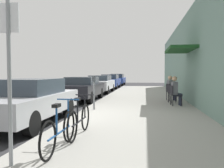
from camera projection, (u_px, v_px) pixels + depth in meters
ground_plane at (74, 118)px, 8.03m from camera, size 60.00×60.00×0.00m
sidewalk_slab at (141, 109)px, 9.68m from camera, size 4.50×32.00×0.12m
building_facade at (201, 54)px, 9.25m from camera, size 1.40×32.00×4.63m
parked_car_0 at (29, 100)px, 7.11m from camera, size 1.80×4.40×1.37m
parked_car_1 at (82, 88)px, 13.06m from camera, size 1.80×4.40×1.33m
parked_car_2 at (100, 84)px, 18.24m from camera, size 1.80×4.40×1.36m
parked_car_3 at (110, 81)px, 23.46m from camera, size 1.80×4.40×1.41m
parked_car_4 at (117, 79)px, 29.61m from camera, size 1.80×4.40×1.45m
parking_meter at (94, 90)px, 9.04m from camera, size 0.12×0.10×1.32m
street_sign at (9, 67)px, 3.49m from camera, size 0.32×0.06×2.60m
bicycle_0 at (60, 131)px, 4.27m from camera, size 0.46×1.71×0.90m
bicycle_1 at (80, 120)px, 5.26m from camera, size 0.46×1.71×0.90m
cafe_chair_0 at (174, 94)px, 10.17m from camera, size 0.49×0.49×0.87m
seated_patron_0 at (176, 90)px, 10.16m from camera, size 0.46×0.40×1.29m
cafe_chair_1 at (172, 92)px, 11.07m from camera, size 0.53×0.53×0.87m
cafe_chair_2 at (170, 91)px, 12.00m from camera, size 0.55×0.55×0.87m
seated_patron_2 at (171, 87)px, 12.00m from camera, size 0.50×0.45×1.29m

